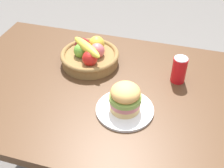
% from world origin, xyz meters
% --- Properties ---
extents(dining_table, '(1.40, 0.90, 0.75)m').
position_xyz_m(dining_table, '(0.00, 0.00, 0.65)').
color(dining_table, '#4C301C').
rests_on(dining_table, ground_plane).
extents(plate, '(0.24, 0.24, 0.01)m').
position_xyz_m(plate, '(0.13, -0.12, 0.76)').
color(plate, white).
rests_on(plate, dining_table).
extents(sandwich, '(0.13, 0.13, 0.12)m').
position_xyz_m(sandwich, '(0.13, -0.12, 0.82)').
color(sandwich, '#E5BC75').
rests_on(sandwich, plate).
extents(soda_can, '(0.07, 0.07, 0.13)m').
position_xyz_m(soda_can, '(0.32, 0.14, 0.81)').
color(soda_can, red).
rests_on(soda_can, dining_table).
extents(fruit_basket, '(0.29, 0.29, 0.14)m').
position_xyz_m(fruit_basket, '(-0.12, 0.16, 0.80)').
color(fruit_basket, olive).
rests_on(fruit_basket, dining_table).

